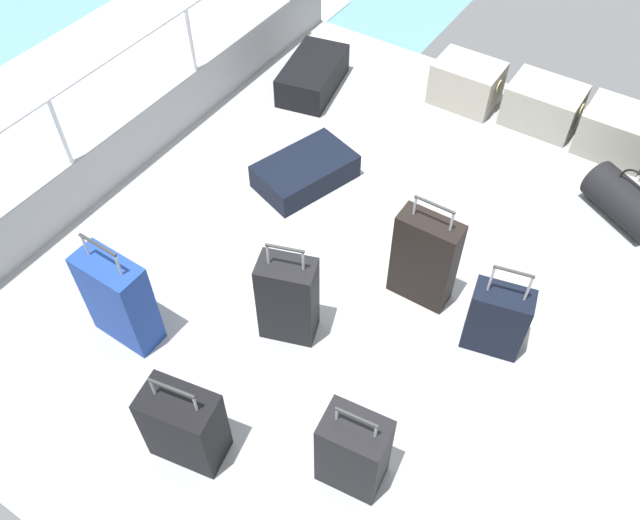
# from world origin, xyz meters

# --- Properties ---
(ground_plane) EXTENTS (4.40, 5.20, 0.06)m
(ground_plane) POSITION_xyz_m (0.00, 0.00, -0.03)
(ground_plane) COLOR #939699
(gunwale_port) EXTENTS (0.06, 5.20, 0.45)m
(gunwale_port) POSITION_xyz_m (-2.17, 0.00, 0.23)
(gunwale_port) COLOR #939699
(gunwale_port) RESTS_ON ground_plane
(railing_port) EXTENTS (0.04, 4.20, 1.02)m
(railing_port) POSITION_xyz_m (-2.17, 0.00, 0.78)
(railing_port) COLOR silver
(railing_port) RESTS_ON ground_plane
(sea_wake) EXTENTS (12.00, 12.00, 0.01)m
(sea_wake) POSITION_xyz_m (-3.60, 0.00, -0.34)
(sea_wake) COLOR #598C9E
(sea_wake) RESTS_ON ground_plane
(cargo_crate_0) EXTENTS (0.60, 0.41, 0.39)m
(cargo_crate_0) POSITION_xyz_m (-0.30, 2.12, 0.19)
(cargo_crate_0) COLOR #9E9989
(cargo_crate_0) RESTS_ON ground_plane
(cargo_crate_1) EXTENTS (0.64, 0.44, 0.37)m
(cargo_crate_1) POSITION_xyz_m (0.38, 2.20, 0.18)
(cargo_crate_1) COLOR gray
(cargo_crate_1) RESTS_ON ground_plane
(cargo_crate_2) EXTENTS (0.60, 0.46, 0.38)m
(cargo_crate_2) POSITION_xyz_m (1.02, 2.17, 0.19)
(cargo_crate_2) COLOR gray
(cargo_crate_2) RESTS_ON ground_plane
(suitcase_0) EXTENTS (0.41, 0.19, 0.87)m
(suitcase_0) POSITION_xyz_m (0.37, -0.05, 0.36)
(suitcase_0) COLOR black
(suitcase_0) RESTS_ON ground_plane
(suitcase_1) EXTENTS (0.40, 0.32, 0.82)m
(suitcase_1) POSITION_xyz_m (-0.21, -0.79, 0.33)
(suitcase_1) COLOR black
(suitcase_1) RESTS_ON ground_plane
(suitcase_2) EXTENTS (0.68, 0.87, 0.21)m
(suitcase_2) POSITION_xyz_m (-0.91, 0.46, 0.10)
(suitcase_2) COLOR black
(suitcase_2) RESTS_ON ground_plane
(suitcase_3) EXTENTS (0.45, 0.23, 0.87)m
(suitcase_3) POSITION_xyz_m (-1.08, -1.37, 0.35)
(suitcase_3) COLOR navy
(suitcase_3) RESTS_ON ground_plane
(suitcase_4) EXTENTS (0.40, 0.28, 0.74)m
(suitcase_4) POSITION_xyz_m (0.94, -0.17, 0.26)
(suitcase_4) COLOR black
(suitcase_4) RESTS_ON ground_plane
(suitcase_5) EXTENTS (0.38, 0.28, 0.70)m
(suitcase_5) POSITION_xyz_m (0.64, -1.41, 0.29)
(suitcase_5) COLOR black
(suitcase_5) RESTS_ON ground_plane
(suitcase_6) EXTENTS (0.45, 0.32, 0.71)m
(suitcase_6) POSITION_xyz_m (-0.21, -1.78, 0.28)
(suitcase_6) COLOR black
(suitcase_6) RESTS_ON ground_plane
(suitcase_7) EXTENTS (0.59, 0.86, 0.27)m
(suitcase_7) POSITION_xyz_m (-1.56, 1.55, 0.14)
(suitcase_7) COLOR black
(suitcase_7) RESTS_ON ground_plane
(duffel_bag) EXTENTS (0.68, 0.57, 0.44)m
(duffel_bag) POSITION_xyz_m (1.31, 1.44, 0.16)
(duffel_bag) COLOR black
(duffel_bag) RESTS_ON ground_plane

